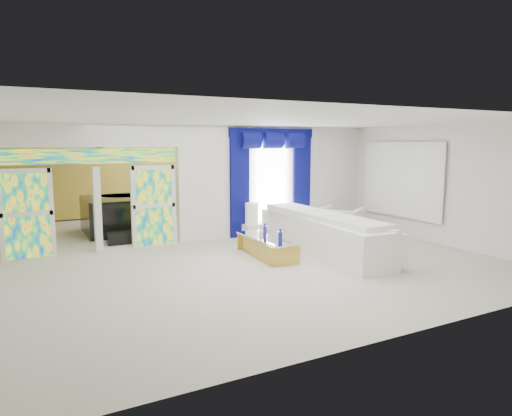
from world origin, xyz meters
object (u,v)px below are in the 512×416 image
white_sofa (323,235)px  grand_piano (113,215)px  armchair (341,221)px  console_table (261,229)px  coffee_table (267,247)px

white_sofa → grand_piano: grand_piano is taller
armchair → console_table: bearing=36.6°
armchair → white_sofa: bearing=98.4°
coffee_table → grand_piano: grand_piano is taller
console_table → armchair: armchair is taller
white_sofa → console_table: 2.41m
armchair → grand_piano: grand_piano is taller
white_sofa → console_table: bearing=103.1°
armchair → grand_piano: size_ratio=0.57×
white_sofa → armchair: 2.39m
white_sofa → armchair: bearing=46.0°
white_sofa → armchair: (1.79, 1.58, -0.04)m
white_sofa → armchair: white_sofa is taller
coffee_table → armchair: 3.39m
white_sofa → coffee_table: white_sofa is taller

